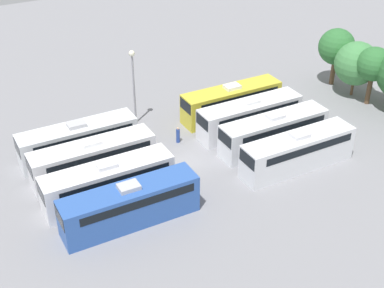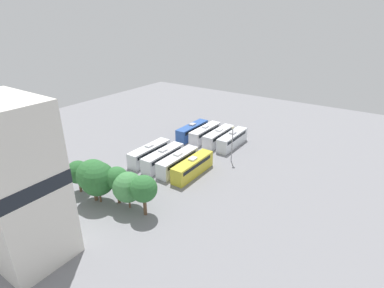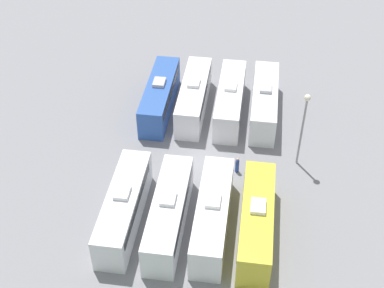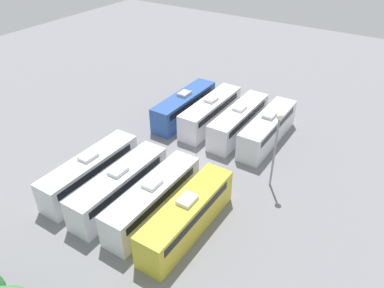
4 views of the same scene
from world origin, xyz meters
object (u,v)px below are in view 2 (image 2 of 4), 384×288
bus_2 (205,133)px  tree_0 (144,189)px  bus_0 (232,139)px  bus_1 (219,136)px  bus_4 (193,166)px  tree_2 (117,178)px  tree_3 (98,179)px  worker_person (204,155)px  light_pole (232,138)px  tree_1 (128,187)px  bus_3 (192,130)px  bus_7 (149,153)px  bus_6 (163,157)px  tree_4 (93,175)px  tree_5 (78,172)px  bus_5 (178,161)px  depot_building (12,183)px

bus_2 → tree_0: 32.20m
bus_0 → bus_1: (3.57, 0.16, 0.00)m
bus_4 → tree_2: tree_2 is taller
bus_1 → tree_3: 32.81m
worker_person → light_pole: (-5.54, -2.03, 4.57)m
tree_1 → tree_2: size_ratio=0.96×
bus_2 → worker_person: 10.52m
worker_person → tree_2: size_ratio=0.25×
bus_0 → light_pole: (-3.46, 7.07, 3.57)m
tree_3 → tree_1: bearing=-163.2°
bus_2 → bus_3: 3.58m
bus_0 → bus_7: 19.82m
bus_6 → tree_2: size_ratio=1.67×
tree_2 → tree_4: (3.74, 1.63, 0.10)m
tree_0 → tree_4: bearing=10.1°
bus_2 → bus_3: same height
tree_0 → tree_2: 5.73m
bus_4 → tree_3: size_ratio=1.52×
worker_person → tree_5: 25.90m
bus_0 → bus_5: size_ratio=1.00×
tree_5 → light_pole: bearing=-122.4°
bus_2 → bus_4: 17.97m
bus_7 → tree_3: 16.74m
tree_3 → tree_5: 5.37m
bus_4 → bus_7: size_ratio=1.00×
bus_2 → tree_3: (-0.06, 32.56, 2.57)m
bus_1 → bus_0: bearing=-177.4°
bus_2 → bus_5: 16.70m
light_pole → tree_1: (5.68, 24.02, -1.55)m
tree_0 → tree_1: (3.30, 0.07, -0.80)m
bus_6 → bus_7: size_ratio=1.00×
bus_7 → tree_5: tree_5 is taller
worker_person → tree_1: tree_1 is taller
bus_4 → bus_5: same height
bus_1 → depot_building: depot_building is taller
bus_5 → tree_3: tree_3 is taller
bus_7 → tree_2: size_ratio=1.67×
bus_5 → worker_person: bus_5 is taller
tree_4 → tree_0: bearing=-169.9°
bus_7 → worker_person: size_ratio=6.57×
bus_0 → tree_0: (-1.09, 31.03, 2.82)m
tree_2 → bus_3: bearing=-78.3°
bus_4 → tree_5: bearing=51.7°
bus_2 → tree_2: tree_2 is taller
bus_4 → tree_2: bearing=72.4°
bus_2 → tree_3: tree_3 is taller
tree_3 → tree_4: 1.10m
bus_2 → bus_4: (-7.41, 16.37, 0.00)m
tree_2 → tree_3: bearing=29.9°
bus_4 → tree_2: 15.60m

